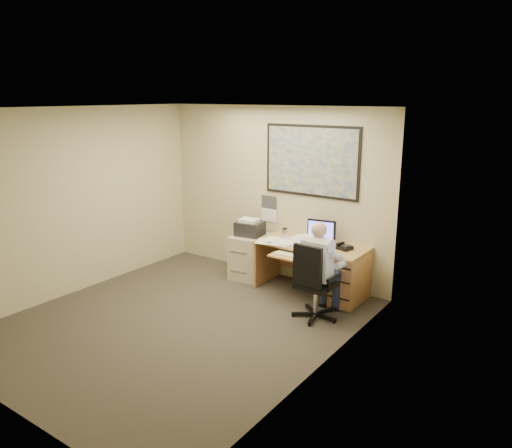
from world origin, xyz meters
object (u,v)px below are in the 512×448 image
Objects in this scene: filing_cabinet at (250,252)px; office_chair at (314,297)px; desk at (333,268)px; person at (318,270)px.

office_chair is (1.58, -0.77, -0.11)m from filing_cabinet.
filing_cabinet is at bearing -179.29° from desk.
person reaches higher than filing_cabinet.
office_chair is at bearing -33.36° from filing_cabinet.
office_chair reaches higher than filing_cabinet.
desk is 1.45m from filing_cabinet.
person is at bearing 95.30° from office_chair.
person reaches higher than office_chair.
person is (-0.00, 0.08, 0.34)m from office_chair.
filing_cabinet is 1.74m from person.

